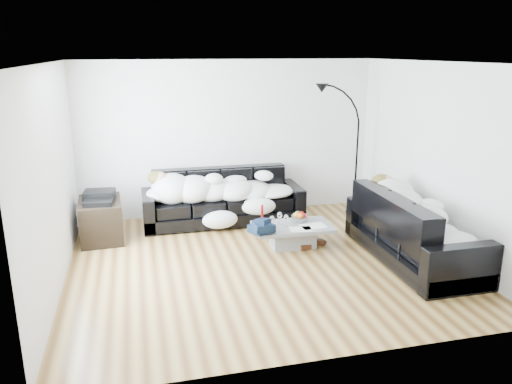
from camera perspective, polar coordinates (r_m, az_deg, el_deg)
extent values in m
plane|color=brown|center=(6.75, 0.61, -8.05)|extent=(5.00, 5.00, 0.00)
cube|color=silver|center=(8.49, -3.14, 6.12)|extent=(5.00, 0.02, 2.60)
cube|color=silver|center=(6.22, -22.27, 1.31)|extent=(0.02, 4.50, 2.60)
cube|color=silver|center=(7.35, 19.92, 3.64)|extent=(0.02, 4.50, 2.60)
plane|color=white|center=(6.17, 0.68, 14.59)|extent=(5.00, 5.00, 0.00)
cube|color=black|center=(8.18, -3.80, -0.57)|extent=(2.59, 0.90, 0.85)
cube|color=black|center=(7.02, 17.60, -3.88)|extent=(0.96, 2.25, 0.91)
ellipsoid|color=#0E6068|center=(7.48, 14.66, -0.30)|extent=(0.42, 0.38, 0.20)
cube|color=#939699|center=(7.23, 4.20, -5.02)|extent=(1.13, 0.68, 0.32)
cylinder|color=white|center=(7.31, 5.04, -2.81)|extent=(0.27, 0.27, 0.15)
cylinder|color=white|center=(7.19, 2.72, -3.01)|extent=(0.08, 0.08, 0.18)
cylinder|color=white|center=(7.05, 1.83, -3.42)|extent=(0.07, 0.07, 0.17)
cylinder|color=white|center=(7.11, 3.46, -3.26)|extent=(0.09, 0.09, 0.17)
cylinder|color=maroon|center=(7.22, 0.64, -2.54)|extent=(0.06, 0.06, 0.26)
cylinder|color=maroon|center=(7.24, 0.76, -2.46)|extent=(0.05, 0.05, 0.27)
cube|color=silver|center=(7.16, 6.57, -3.86)|extent=(0.36, 0.28, 0.01)
cube|color=silver|center=(7.02, 5.13, -4.23)|extent=(0.33, 0.25, 0.01)
cube|color=black|center=(7.80, -17.28, -3.07)|extent=(0.65, 0.91, 0.60)
cube|color=black|center=(7.69, -17.50, -0.50)|extent=(0.47, 0.38, 0.13)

